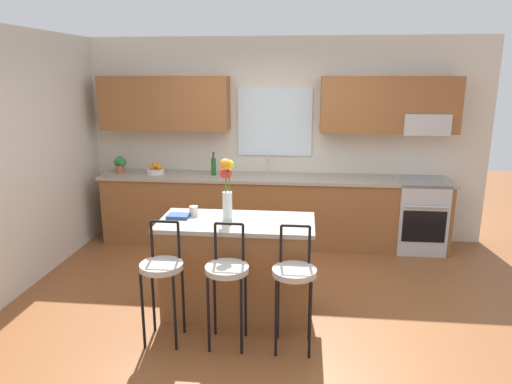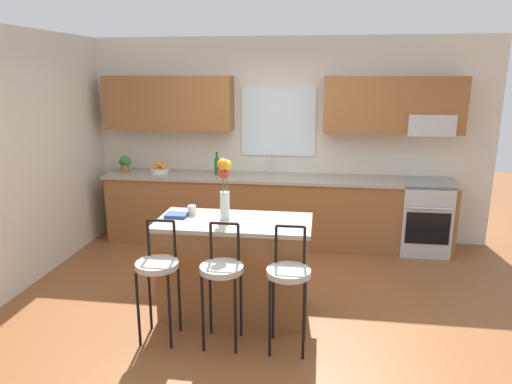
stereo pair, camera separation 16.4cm
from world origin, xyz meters
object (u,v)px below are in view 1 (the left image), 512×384
fruit_bowl_oranges (156,170)px  oven_range (419,215)px  kitchen_island (237,267)px  potted_plant_small (120,164)px  bar_stool_middle (227,274)px  bottle_olive_oil (214,166)px  flower_vase (227,184)px  cookbook (178,216)px  mug_ceramic (194,211)px  bar_stool_far (294,277)px  bar_stool_near (162,271)px

fruit_bowl_oranges → oven_range: bearing=-0.5°
kitchen_island → potted_plant_small: (-1.86, 1.91, 0.59)m
bar_stool_middle → bottle_olive_oil: bottle_olive_oil is taller
bar_stool_middle → fruit_bowl_oranges: bearing=119.1°
flower_vase → potted_plant_small: (-1.77, 1.88, -0.21)m
potted_plant_small → cookbook: bearing=-55.2°
mug_ceramic → potted_plant_small: potted_plant_small is taller
cookbook → potted_plant_small: size_ratio=0.88×
fruit_bowl_oranges → potted_plant_small: bearing=-179.4°
oven_range → potted_plant_small: size_ratio=4.06×
bar_stool_far → flower_vase: size_ratio=1.81×
bar_stool_middle → bottle_olive_oil: bearing=103.3°
oven_range → bar_stool_far: bar_stool_far is taller
bar_stool_near → fruit_bowl_oranges: 2.63m
kitchen_island → oven_range: bearing=42.0°
bar_stool_far → oven_range: bearing=57.6°
bar_stool_middle → potted_plant_small: size_ratio=4.60×
cookbook → potted_plant_small: 2.29m
bar_stool_middle → mug_ceramic: (-0.43, 0.67, 0.33)m
mug_ceramic → bar_stool_near: bearing=-100.2°
bar_stool_near → mug_ceramic: (0.12, 0.67, 0.33)m
oven_range → kitchen_island: bearing=-138.0°
kitchen_island → bar_stool_near: (-0.55, -0.55, 0.17)m
mug_ceramic → oven_range: bearing=35.0°
bar_stool_near → cookbook: (-0.01, 0.58, 0.30)m
flower_vase → oven_range: bearing=40.3°
flower_vase → cookbook: size_ratio=2.88×
mug_ceramic → bottle_olive_oil: bottle_olive_oil is taller
bar_stool_far → cookbook: 1.29m
bar_stool_far → fruit_bowl_oranges: bearing=127.9°
mug_ceramic → bottle_olive_oil: (-0.15, 1.79, 0.08)m
cookbook → mug_ceramic: bearing=35.3°
kitchen_island → fruit_bowl_oranges: size_ratio=5.96×
bar_stool_far → bottle_olive_oil: bottle_olive_oil is taller
fruit_bowl_oranges → bottle_olive_oil: bearing=-0.3°
cookbook → bar_stool_near: bearing=-89.4°
potted_plant_small → mug_ceramic: bearing=-51.3°
fruit_bowl_oranges → bottle_olive_oil: size_ratio=0.78×
kitchen_island → bottle_olive_oil: (-0.58, 1.91, 0.58)m
kitchen_island → cookbook: size_ratio=7.15×
kitchen_island → mug_ceramic: mug_ceramic is taller
kitchen_island → potted_plant_small: bearing=134.3°
oven_range → bar_stool_near: (-2.65, -2.44, 0.18)m
kitchen_island → flower_vase: (-0.09, 0.03, 0.79)m
mug_ceramic → potted_plant_small: bearing=128.7°
kitchen_island → bar_stool_near: 0.80m
bar_stool_near → bar_stool_middle: size_ratio=1.00×
kitchen_island → flower_vase: bearing=158.8°
mug_ceramic → bottle_olive_oil: bearing=94.9°
bar_stool_far → flower_vase: flower_vase is taller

